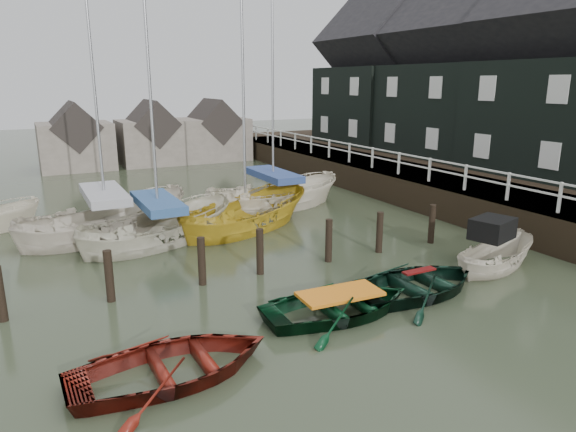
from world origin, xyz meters
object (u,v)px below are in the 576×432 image
rowboat_green (339,315)px  sailboat_b (160,240)px  rowboat_dkgreen (418,294)px  motorboat (493,264)px  rowboat_red (174,377)px  sailboat_c (246,227)px  sailboat_a (108,233)px  sailboat_d (273,206)px

rowboat_green → sailboat_b: bearing=20.1°
rowboat_dkgreen → motorboat: size_ratio=1.04×
rowboat_red → rowboat_green: (4.38, 0.85, 0.00)m
rowboat_green → sailboat_c: 8.42m
rowboat_red → rowboat_dkgreen: rowboat_dkgreen is taller
rowboat_red → motorboat: 10.59m
rowboat_red → sailboat_a: size_ratio=0.34×
sailboat_c → sailboat_d: size_ratio=0.85×
rowboat_red → motorboat: (10.48, 1.50, 0.12)m
rowboat_dkgreen → sailboat_b: size_ratio=0.36×
rowboat_red → sailboat_d: size_ratio=0.34×
rowboat_green → sailboat_b: size_ratio=0.34×
sailboat_b → sailboat_c: size_ratio=1.16×
rowboat_red → sailboat_d: sailboat_d is taller
rowboat_green → motorboat: 6.13m
rowboat_red → sailboat_a: 10.63m
rowboat_red → sailboat_c: sailboat_c is taller
motorboat → sailboat_b: (-8.58, 7.39, -0.05)m
rowboat_green → sailboat_b: (-2.48, 8.03, 0.06)m
sailboat_a → sailboat_c: 5.23m
rowboat_green → motorboat: motorboat is taller
rowboat_red → sailboat_c: (5.40, 9.21, 0.01)m
sailboat_c → rowboat_dkgreen: bearing=166.7°
rowboat_red → rowboat_green: size_ratio=1.01×
rowboat_dkgreen → motorboat: 3.52m
rowboat_dkgreen → sailboat_d: size_ratio=0.36×
rowboat_green → sailboat_b: 8.41m
rowboat_dkgreen → sailboat_b: bearing=30.2°
rowboat_red → sailboat_a: bearing=-3.9°
rowboat_dkgreen → sailboat_a: (-6.64, 9.63, 0.06)m
rowboat_green → motorboat: size_ratio=0.98×
rowboat_dkgreen → sailboat_d: bearing=-6.9°
rowboat_green → sailboat_a: (-4.02, 9.77, 0.06)m
rowboat_red → sailboat_b: (1.90, 8.89, 0.06)m
sailboat_d → rowboat_dkgreen: bearing=174.6°
rowboat_green → rowboat_red: bearing=104.0°
sailboat_d → sailboat_c: bearing=134.6°
rowboat_green → sailboat_c: sailboat_c is taller
rowboat_dkgreen → sailboat_a: sailboat_a is taller
rowboat_green → sailboat_a: sailboat_a is taller
rowboat_dkgreen → sailboat_c: size_ratio=0.42×
rowboat_dkgreen → sailboat_b: 9.40m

